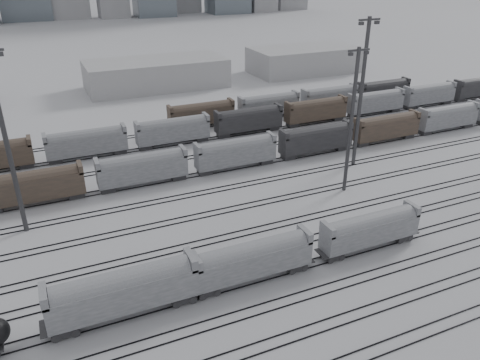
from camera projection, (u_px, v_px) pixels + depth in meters
name	position (u px, v px, depth m)	size (l,w,h in m)	color
ground	(280.00, 278.00, 56.41)	(900.00, 900.00, 0.00)	silver
tracks	(225.00, 212.00, 70.79)	(220.00, 71.50, 0.16)	black
hopper_car_a	(123.00, 290.00, 49.04)	(15.83, 3.15, 5.66)	black
hopper_car_b	(253.00, 258.00, 54.66)	(14.58, 2.90, 5.21)	black
hopper_car_c	(370.00, 228.00, 60.89)	(14.04, 2.79, 5.02)	black
light_mast_b	(6.00, 141.00, 60.41)	(4.08, 0.65, 25.48)	#363638
light_mast_c	(352.00, 119.00, 72.35)	(3.72, 0.59, 23.24)	#363638
light_mast_d	(361.00, 91.00, 81.15)	(4.21, 0.67, 26.28)	#363638
bg_string_near	(236.00, 154.00, 84.48)	(151.00, 3.00, 5.60)	gray
bg_string_mid	(249.00, 121.00, 101.32)	(151.00, 3.00, 5.60)	black
bg_string_far	(300.00, 102.00, 114.30)	(66.00, 3.00, 5.60)	brown
warehouse_mid	(156.00, 74.00, 136.61)	(40.00, 18.00, 8.00)	#ADADB0
warehouse_right	(304.00, 60.00, 154.86)	(35.00, 18.00, 8.00)	#ADADB0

